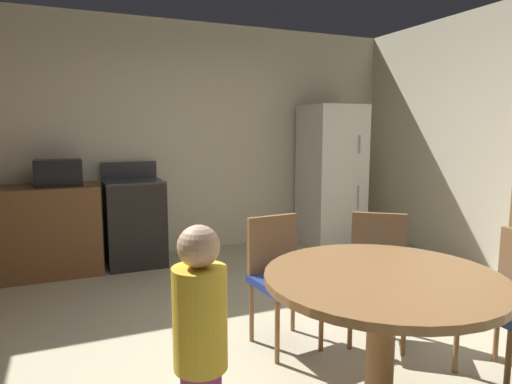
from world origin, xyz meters
TOP-DOWN VIEW (x-y plane):
  - ground_plane at (0.00, 0.00)m, footprint 14.00×14.00m
  - wall_back at (0.00, 2.99)m, footprint 5.96×0.12m
  - kitchen_counter at (-1.77, 2.59)m, footprint 1.81×0.60m
  - oven_range at (-0.52, 2.59)m, footprint 0.60×0.60m
  - refrigerator at (1.93, 2.54)m, footprint 0.68×0.68m
  - microwave at (-1.24, 2.59)m, footprint 0.44×0.32m
  - dining_table at (0.23, -0.60)m, footprint 1.16×1.16m
  - chair_north at (0.14, 0.34)m, footprint 0.44×0.44m
  - chair_northeast at (0.80, 0.15)m, footprint 0.56×0.56m
  - person_child at (-0.70, -0.63)m, footprint 0.23×0.23m

SIDE VIEW (x-z plane):
  - ground_plane at x=0.00m, z-range 0.00..0.00m
  - kitchen_counter at x=-1.77m, z-range 0.00..0.90m
  - oven_range at x=-0.52m, z-range -0.08..1.02m
  - chair_north at x=0.14m, z-range 0.07..0.94m
  - chair_northeast at x=0.80m, z-range 0.07..0.94m
  - person_child at x=-0.70m, z-range 0.03..1.12m
  - dining_table at x=0.23m, z-range 0.22..0.98m
  - refrigerator at x=1.93m, z-range 0.00..1.76m
  - microwave at x=-1.24m, z-range 0.90..1.16m
  - wall_back at x=0.00m, z-range 0.00..2.70m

